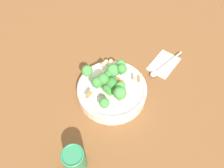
{
  "coord_description": "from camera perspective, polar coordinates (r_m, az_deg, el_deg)",
  "views": [
    {
      "loc": [
        -0.39,
        -0.21,
        0.69
      ],
      "look_at": [
        0.0,
        0.0,
        0.07
      ],
      "focal_mm": 35.0,
      "sensor_mm": 36.0,
      "label": 1
    }
  ],
  "objects": [
    {
      "name": "ground_plane",
      "position": [
        0.82,
        0.0,
        -2.77
      ],
      "size": [
        3.0,
        3.0,
        0.0
      ],
      "primitive_type": "plane",
      "color": "brown"
    },
    {
      "name": "cup",
      "position": [
        0.68,
        -9.79,
        -18.89
      ],
      "size": [
        0.07,
        0.07,
        0.09
      ],
      "color": "#2D7F51",
      "rests_on": "ground_plane"
    },
    {
      "name": "napkin",
      "position": [
        0.93,
        13.39,
        5.19
      ],
      "size": [
        0.15,
        0.11,
        0.01
      ],
      "color": "white",
      "rests_on": "ground_plane"
    },
    {
      "name": "spoon",
      "position": [
        0.9,
        12.73,
        4.09
      ],
      "size": [
        0.19,
        0.08,
        0.01
      ],
      "rotation": [
        0.0,
        0.0,
        9.09
      ],
      "color": "silver",
      "rests_on": "napkin"
    },
    {
      "name": "pasta_salad",
      "position": [
        0.73,
        -0.7,
        1.06
      ],
      "size": [
        0.2,
        0.2,
        0.09
      ],
      "color": "#8CB766",
      "rests_on": "bowl"
    },
    {
      "name": "bowl",
      "position": [
        0.79,
        0.0,
        -1.67
      ],
      "size": [
        0.25,
        0.25,
        0.05
      ],
      "color": "silver",
      "rests_on": "ground_plane"
    }
  ]
}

